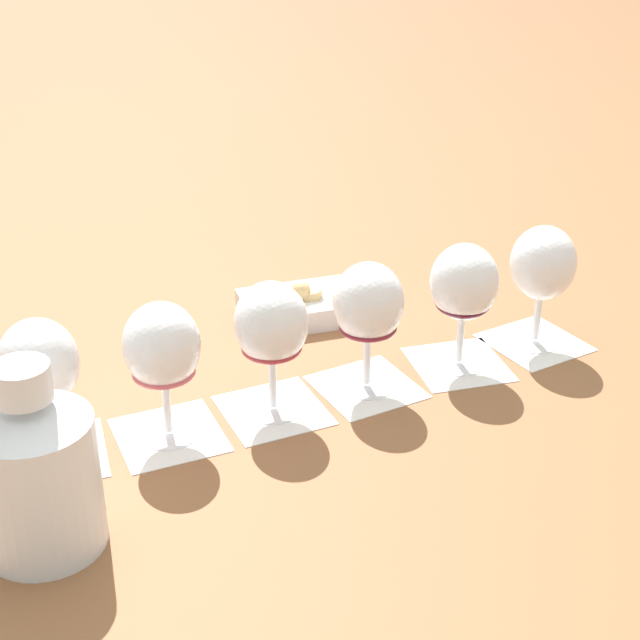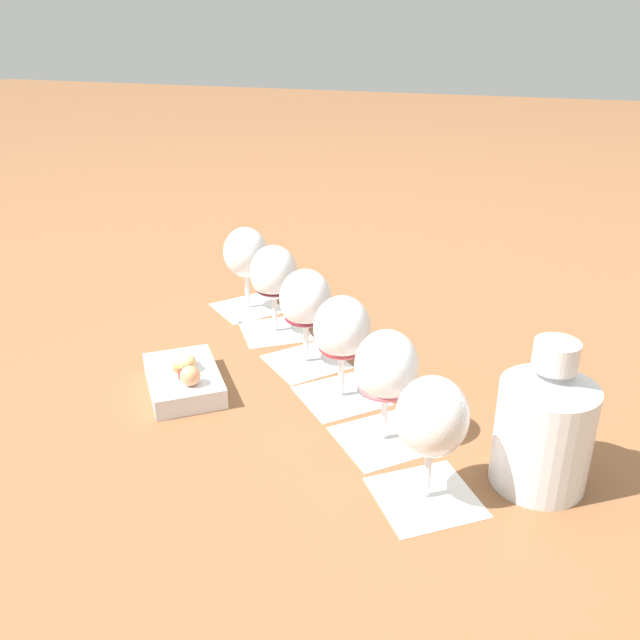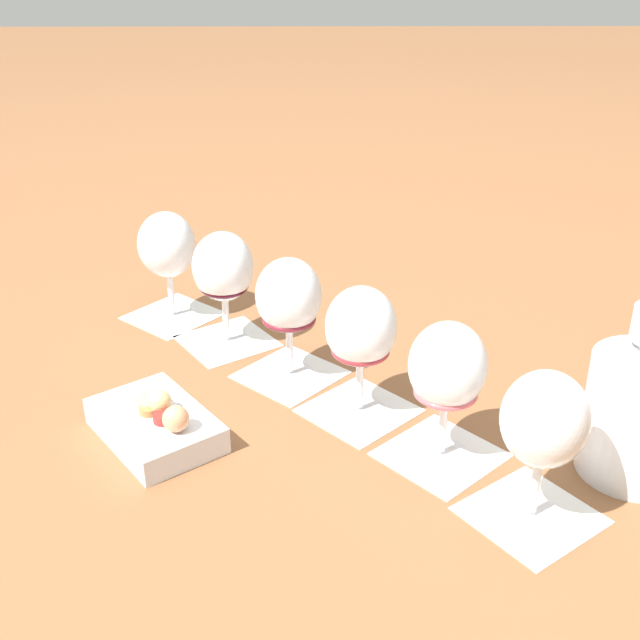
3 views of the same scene
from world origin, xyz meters
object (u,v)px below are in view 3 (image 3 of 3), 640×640
Objects in this scene: wine_glass_5 at (167,250)px; wine_glass_1 at (447,371)px; wine_glass_2 at (361,332)px; wine_glass_3 at (289,300)px; wine_glass_4 at (223,272)px; snack_dish at (156,424)px; wine_glass_0 at (544,426)px.

wine_glass_1 is at bearing -135.30° from wine_glass_5.
wine_glass_2 is 1.00× the size of wine_glass_3.
wine_glass_3 is 0.13m from wine_glass_4.
snack_dish is (-0.32, -0.03, -0.09)m from wine_glass_5.
wine_glass_5 is (0.35, 0.35, -0.00)m from wine_glass_1.
wine_glass_4 is (0.09, 0.09, -0.00)m from wine_glass_3.
wine_glass_1 and wine_glass_3 have the same top height.
wine_glass_3 is 0.22m from snack_dish.
wine_glass_0 is 1.00× the size of wine_glass_5.
wine_glass_0 and wine_glass_4 have the same top height.
wine_glass_5 is (0.08, 0.09, 0.00)m from wine_glass_4.
wine_glass_3 is at bearing -134.44° from wine_glass_5.
wine_glass_3 and wine_glass_4 have the same top height.
wine_glass_0 and wine_glass_5 have the same top height.
wine_glass_5 reaches higher than snack_dish.
wine_glass_1 is 1.00× the size of wine_glass_2.
wine_glass_3 is at bearing -46.52° from snack_dish.
wine_glass_1 is 0.13m from wine_glass_2.
wine_glass_4 is 0.26m from snack_dish.
wine_glass_4 is at bearing 44.07° from wine_glass_3.
wine_glass_5 is 0.33m from snack_dish.
wine_glass_1 is 0.25m from wine_glass_3.
wine_glass_3 is 1.00× the size of wine_glass_5.
wine_glass_4 is 0.85× the size of snack_dish.
wine_glass_4 is (0.18, 0.18, -0.00)m from wine_glass_2.
wine_glass_2 is at bearing -77.03° from snack_dish.
wine_glass_4 is (0.27, 0.26, -0.00)m from wine_glass_1.
wine_glass_3 is 1.00× the size of wine_glass_4.
snack_dish is at bearing 133.48° from wine_glass_3.
snack_dish is at bearing -174.37° from wine_glass_5.
snack_dish is (-0.14, 0.15, -0.09)m from wine_glass_3.
wine_glass_0 is at bearing -143.61° from wine_glass_1.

